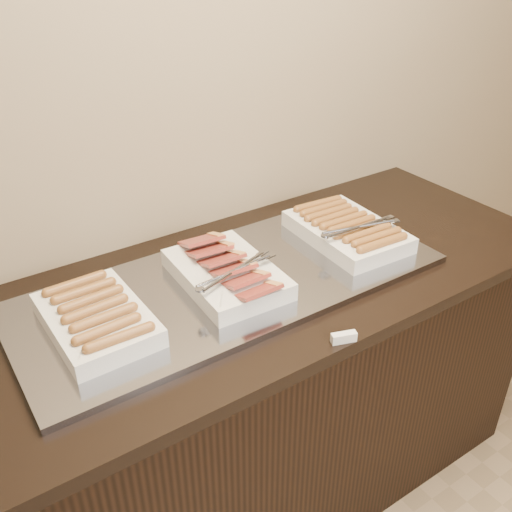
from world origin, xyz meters
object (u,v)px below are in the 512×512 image
Objects in this scene: counter at (236,401)px; warming_tray at (232,283)px; dish_left at (97,318)px; dish_center at (227,273)px; dish_right at (348,230)px.

warming_tray is (-0.00, 0.00, 0.46)m from counter.
dish_center is (0.37, -0.00, 0.00)m from dish_left.
counter is 0.50m from dish_center.
dish_right reaches higher than warming_tray.
warming_tray is 0.05m from dish_center.
dish_right is (0.42, -0.00, 0.50)m from counter.
dish_left reaches higher than counter.
dish_right is at bearing 2.75° from dish_center.
dish_center is 0.44m from dish_right.
dish_left is at bearing -180.00° from counter.
dish_center is (-0.02, -0.00, 0.50)m from counter.
dish_center reaches higher than warming_tray.
dish_left is at bearing -180.00° from warming_tray.
dish_center is 1.00× the size of dish_right.
dish_right reaches higher than dish_left.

